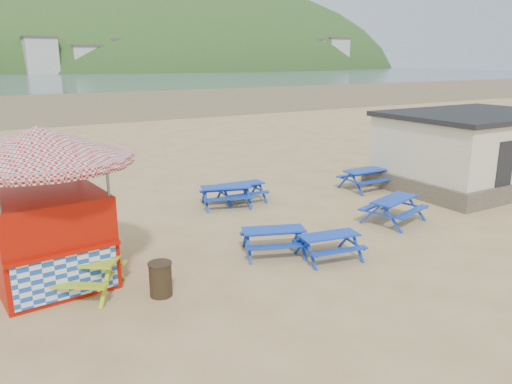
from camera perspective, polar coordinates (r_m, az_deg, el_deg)
ground at (r=15.68m, az=2.50°, el=-4.81°), size 400.00×400.00×0.00m
wet_sand at (r=68.02m, az=-24.04°, el=9.30°), size 400.00×400.00×0.00m
picnic_table_blue_a at (r=18.49m, az=-3.44°, el=-0.48°), size 2.16×1.93×0.76m
picnic_table_blue_b at (r=19.05m, az=-1.68°, el=-0.05°), size 1.79×1.48×0.72m
picnic_table_blue_c at (r=21.37m, az=12.51°, el=1.42°), size 1.99×1.60×0.83m
picnic_table_blue_d at (r=14.05m, az=2.01°, el=-5.63°), size 2.12×1.92×0.73m
picnic_table_blue_e at (r=13.87m, az=8.34°, el=-6.16°), size 1.83×1.57×0.69m
picnic_table_blue_f at (r=17.29m, az=15.45°, el=-2.01°), size 2.33×2.08×0.82m
picnic_table_yellow at (r=12.52m, az=-19.90°, el=-9.00°), size 2.53×2.43×0.83m
ice_cream_kiosk at (r=12.61m, az=-23.08°, el=0.52°), size 4.67×4.67×3.85m
litter_bin at (r=11.84m, az=-10.85°, el=-9.73°), size 0.56×0.56×0.82m
amenity_block at (r=23.18m, az=23.47°, el=4.49°), size 7.40×5.40×3.15m
headland_town at (r=261.58m, az=-8.74°, el=11.55°), size 264.00×144.00×108.00m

